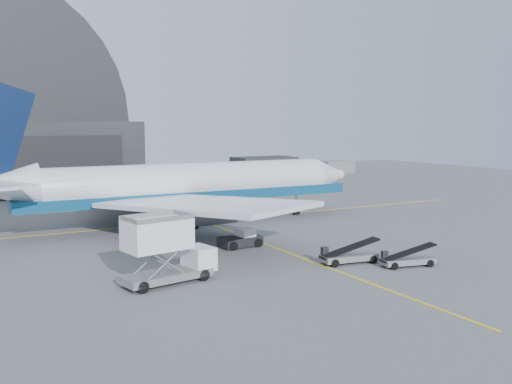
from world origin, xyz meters
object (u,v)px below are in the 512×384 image
airliner (178,185)px  belt_loader_a (407,260)px  catering_truck (165,251)px  belt_loader_b (349,256)px  pushback_tug (241,240)px

airliner → belt_loader_a: (9.56, -26.80, -4.06)m
catering_truck → airliner: bearing=56.3°
belt_loader_a → belt_loader_b: belt_loader_b is taller
belt_loader_b → catering_truck: bearing=-177.4°
catering_truck → belt_loader_a: catering_truck is taller
belt_loader_a → belt_loader_b: size_ratio=0.91×
belt_loader_a → pushback_tug: bearing=135.4°
catering_truck → belt_loader_a: bearing=-24.2°
airliner → catering_truck: (-9.52, -22.15, -2.18)m
belt_loader_a → catering_truck: bearing=179.0°
airliner → pushback_tug: 14.20m
catering_truck → belt_loader_b: size_ratio=1.37×
airliner → belt_loader_a: 28.75m
airliner → belt_loader_b: size_ratio=8.78×
airliner → catering_truck: 24.21m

